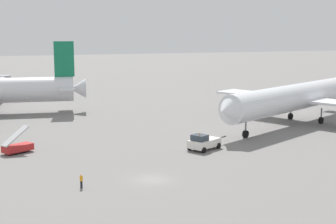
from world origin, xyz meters
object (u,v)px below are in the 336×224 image
pushback_tug (204,142)px  jet_bridge (0,84)px  ground_crew_wing_walker_right (81,181)px  airliner_being_pushed (300,97)px  gse_stair_truck_yellow (17,146)px

pushback_tug → jet_bridge: jet_bridge is taller
pushback_tug → ground_crew_wing_walker_right: size_ratio=4.71×
airliner_being_pushed → ground_crew_wing_walker_right: size_ratio=26.91×
airliner_being_pushed → ground_crew_wing_walker_right: airliner_being_pushed is taller
gse_stair_truck_yellow → pushback_tug: bearing=-14.0°
pushback_tug → gse_stair_truck_yellow: bearing=166.0°
airliner_being_pushed → gse_stair_truck_yellow: (-54.12, -7.59, -4.28)m
gse_stair_truck_yellow → ground_crew_wing_walker_right: bearing=-71.8°
gse_stair_truck_yellow → jet_bridge: size_ratio=0.30×
ground_crew_wing_walker_right → jet_bridge: size_ratio=0.11×
airliner_being_pushed → ground_crew_wing_walker_right: 55.18m
jet_bridge → pushback_tug: bearing=-66.3°
gse_stair_truck_yellow → ground_crew_wing_walker_right: size_ratio=2.84×
airliner_being_pushed → pushback_tug: (-26.42, -14.48, -4.11)m
pushback_tug → jet_bridge: bearing=113.7°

